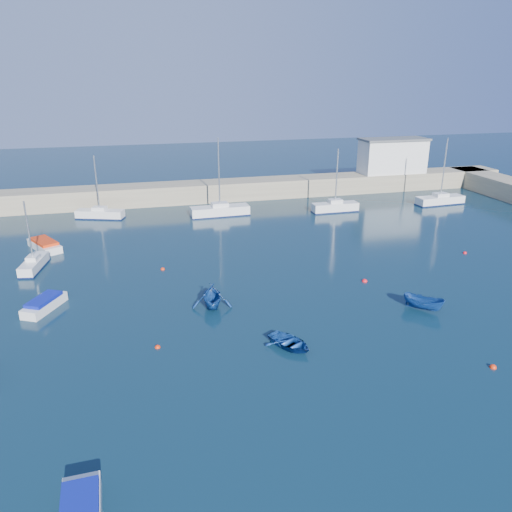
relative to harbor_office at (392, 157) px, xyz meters
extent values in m
plane|color=#0C2536|center=(-30.00, -46.00, -5.10)|extent=(220.00, 220.00, 0.00)
cube|color=gray|center=(-30.00, 0.00, -3.80)|extent=(96.00, 4.50, 2.60)
cube|color=silver|center=(0.00, 0.00, 0.00)|extent=(10.00, 4.00, 5.00)
cube|color=silver|center=(-49.18, -22.87, -4.62)|extent=(2.17, 4.99, 0.95)
cylinder|color=#B7BABC|center=(-49.18, -22.87, -1.37)|extent=(0.14, 0.14, 5.55)
cube|color=silver|center=(-43.80, -6.19, -4.57)|extent=(6.14, 3.56, 1.07)
cylinder|color=#B7BABC|center=(-43.80, -6.19, -0.62)|extent=(0.16, 0.16, 6.82)
cube|color=silver|center=(-28.93, -8.77, -4.49)|extent=(7.55, 2.35, 1.23)
cylinder|color=#B7BABC|center=(-28.93, -8.77, 0.43)|extent=(0.18, 0.18, 8.61)
cube|color=silver|center=(-13.85, -10.66, -4.51)|extent=(6.13, 1.73, 1.19)
cylinder|color=#B7BABC|center=(-13.85, -10.66, -0.39)|extent=(0.18, 0.18, 7.04)
cube|color=silver|center=(1.93, -10.62, -4.53)|extent=(7.03, 2.41, 1.14)
cylinder|color=#B7BABC|center=(1.93, -10.62, 0.01)|extent=(0.17, 0.17, 7.95)
cube|color=silver|center=(-47.11, -32.13, -4.74)|extent=(3.15, 4.23, 0.72)
cube|color=navy|center=(-47.11, -32.13, -4.24)|extent=(2.61, 3.30, 0.27)
cube|color=silver|center=(-48.99, -17.07, -4.73)|extent=(3.91, 5.20, 0.75)
cube|color=red|center=(-48.99, -17.07, -4.21)|extent=(3.24, 4.07, 0.28)
cube|color=navy|center=(-43.02, -53.72, -4.19)|extent=(1.61, 3.41, 0.29)
imported|color=navy|center=(-30.53, -42.29, -4.75)|extent=(3.75, 4.08, 0.69)
imported|color=navy|center=(-34.48, -34.93, -4.16)|extent=(3.57, 3.99, 1.89)
imported|color=navy|center=(-18.82, -39.59, -4.49)|extent=(2.98, 3.12, 1.21)
sphere|color=red|center=(-39.07, -40.15, -5.10)|extent=(0.39, 0.39, 0.39)
sphere|color=red|center=(-20.64, -33.30, -5.10)|extent=(0.48, 0.48, 0.48)
sphere|color=red|center=(-37.60, -25.95, -5.10)|extent=(0.41, 0.41, 0.41)
sphere|color=red|center=(-7.45, -29.13, -5.10)|extent=(0.39, 0.39, 0.39)
sphere|color=red|center=(-19.06, -47.84, -5.10)|extent=(0.44, 0.44, 0.44)
camera|label=1|loc=(-40.02, -69.97, 12.07)|focal=35.00mm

